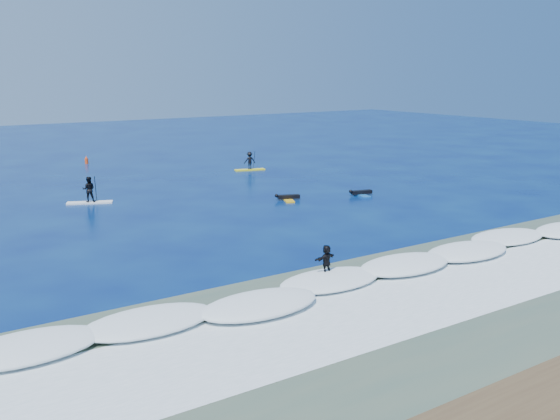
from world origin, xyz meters
TOP-DOWN VIEW (x-y plane):
  - ground at (0.00, 0.00)m, footprint 160.00×160.00m
  - shallow_water at (0.00, -14.00)m, footprint 90.00×13.00m
  - breaking_wave at (0.00, -10.00)m, footprint 40.00×6.00m
  - whitewater at (0.00, -13.00)m, footprint 34.00×5.00m
  - sup_paddler_center at (-6.39, 11.97)m, footprint 3.01×1.84m
  - sup_paddler_right at (9.87, 18.25)m, footprint 2.78×1.33m
  - prone_paddler_near at (5.26, 5.54)m, footprint 1.70×2.26m
  - prone_paddler_far at (10.51, 4.02)m, footprint 1.76×2.29m
  - wave_surfer at (-2.77, -9.13)m, footprint 1.93×0.85m
  - marker_buoy at (-1.06, 30.31)m, footprint 0.32×0.32m

SIDE VIEW (x-z plane):
  - ground at x=0.00m, z-range 0.00..0.00m
  - breaking_wave at x=0.00m, z-range -0.15..0.15m
  - whitewater at x=0.00m, z-range -0.01..0.01m
  - shallow_water at x=0.00m, z-range 0.00..0.01m
  - prone_paddler_near at x=5.26m, z-range -0.07..0.39m
  - prone_paddler_far at x=10.51m, z-range -0.07..0.39m
  - marker_buoy at x=-1.06m, z-range -0.05..0.72m
  - sup_paddler_right at x=9.87m, z-range -0.21..1.68m
  - wave_surfer at x=-2.77m, z-range 0.10..1.45m
  - sup_paddler_center at x=-6.39m, z-range -0.26..1.82m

